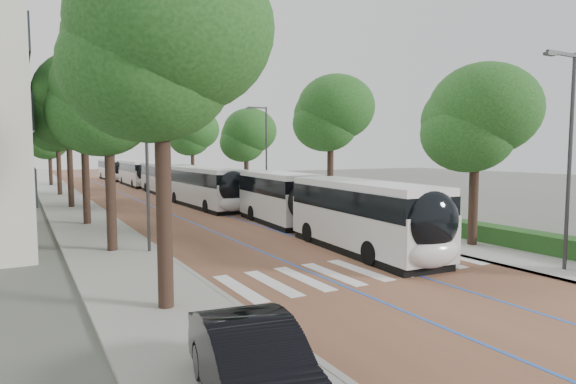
{
  "coord_description": "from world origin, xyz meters",
  "views": [
    {
      "loc": [
        -11.03,
        -13.45,
        4.61
      ],
      "look_at": [
        1.3,
        8.55,
        2.4
      ],
      "focal_mm": 30.0,
      "sensor_mm": 36.0,
      "label": 1
    }
  ],
  "objects": [
    {
      "name": "lane_line_right",
      "position": [
        1.6,
        40.0,
        0.02
      ],
      "size": [
        0.12,
        126.0,
        0.01
      ],
      "primitive_type": "cube",
      "color": "blue",
      "rests_on": "road"
    },
    {
      "name": "lane_line_left",
      "position": [
        -1.6,
        40.0,
        0.02
      ],
      "size": [
        0.12,
        126.0,
        0.01
      ],
      "primitive_type": "cube",
      "color": "blue",
      "rests_on": "road"
    },
    {
      "name": "ground",
      "position": [
        0.0,
        0.0,
        0.0
      ],
      "size": [
        160.0,
        160.0,
        0.0
      ],
      "primitive_type": "plane",
      "color": "#51544C",
      "rests_on": "ground"
    },
    {
      "name": "road",
      "position": [
        0.0,
        40.0,
        0.01
      ],
      "size": [
        11.0,
        140.0,
        0.02
      ],
      "primitive_type": "cube",
      "color": "brown",
      "rests_on": "ground"
    },
    {
      "name": "kerb_left",
      "position": [
        -5.6,
        40.0,
        0.06
      ],
      "size": [
        0.2,
        140.0,
        0.14
      ],
      "primitive_type": "cube",
      "color": "gray",
      "rests_on": "ground"
    },
    {
      "name": "lead_bus",
      "position": [
        2.7,
        7.44,
        1.63
      ],
      "size": [
        3.93,
        18.53,
        3.2
      ],
      "rotation": [
        0.0,
        0.0,
        -0.08
      ],
      "color": "black",
      "rests_on": "ground"
    },
    {
      "name": "streetlight_far",
      "position": [
        6.62,
        22.0,
        4.82
      ],
      "size": [
        1.82,
        0.2,
        8.0
      ],
      "color": "#313134",
      "rests_on": "sidewalk_right"
    },
    {
      "name": "trees_right",
      "position": [
        7.7,
        24.48,
        6.31
      ],
      "size": [
        5.94,
        47.52,
        9.15
      ],
      "color": "black",
      "rests_on": "ground"
    },
    {
      "name": "lamp_post_left",
      "position": [
        -6.1,
        8.0,
        4.12
      ],
      "size": [
        0.14,
        0.14,
        8.0
      ],
      "primitive_type": "cylinder",
      "color": "#313134",
      "rests_on": "sidewalk_left"
    },
    {
      "name": "bus_queued_3",
      "position": [
        1.67,
        63.5,
        1.62
      ],
      "size": [
        2.83,
        12.46,
        3.2
      ],
      "rotation": [
        0.0,
        0.0,
        0.02
      ],
      "color": "silver",
      "rests_on": "ground"
    },
    {
      "name": "trees_left",
      "position": [
        -7.5,
        26.34,
        6.92
      ],
      "size": [
        6.18,
        60.83,
        9.93
      ],
      "color": "black",
      "rests_on": "ground"
    },
    {
      "name": "sidewalk_right",
      "position": [
        7.5,
        40.0,
        0.06
      ],
      "size": [
        4.0,
        140.0,
        0.12
      ],
      "primitive_type": "cube",
      "color": "gray",
      "rests_on": "ground"
    },
    {
      "name": "hedge",
      "position": [
        9.1,
        0.0,
        0.52
      ],
      "size": [
        1.2,
        14.0,
        0.8
      ],
      "primitive_type": "cube",
      "color": "#1D4518",
      "rests_on": "sidewalk_right"
    },
    {
      "name": "parked_car",
      "position": [
        -7.61,
        -6.14,
        0.87
      ],
      "size": [
        2.27,
        4.76,
        1.51
      ],
      "primitive_type": "imported",
      "rotation": [
        0.0,
        0.0,
        -0.15
      ],
      "color": "black",
      "rests_on": "sidewalk_left"
    },
    {
      "name": "kerb_right",
      "position": [
        5.6,
        40.0,
        0.06
      ],
      "size": [
        0.2,
        140.0,
        0.14
      ],
      "primitive_type": "cube",
      "color": "gray",
      "rests_on": "ground"
    },
    {
      "name": "bus_queued_0",
      "position": [
        1.94,
        23.21,
        1.62
      ],
      "size": [
        2.82,
        12.46,
        3.2
      ],
      "rotation": [
        0.0,
        0.0,
        0.02
      ],
      "color": "silver",
      "rests_on": "ground"
    },
    {
      "name": "zebra_crossing",
      "position": [
        0.2,
        1.0,
        0.03
      ],
      "size": [
        10.55,
        3.6,
        0.01
      ],
      "color": "silver",
      "rests_on": "ground"
    },
    {
      "name": "bus_queued_1",
      "position": [
        2.27,
        36.34,
        1.62
      ],
      "size": [
        2.79,
        12.45,
        3.2
      ],
      "rotation": [
        0.0,
        0.0,
        -0.02
      ],
      "color": "silver",
      "rests_on": "ground"
    },
    {
      "name": "bus_queued_2",
      "position": [
        2.16,
        49.6,
        1.62
      ],
      "size": [
        2.71,
        12.43,
        3.2
      ],
      "rotation": [
        0.0,
        0.0,
        -0.01
      ],
      "color": "silver",
      "rests_on": "ground"
    },
    {
      "name": "sidewalk_left",
      "position": [
        -7.5,
        40.0,
        0.06
      ],
      "size": [
        4.0,
        140.0,
        0.12
      ],
      "primitive_type": "cube",
      "color": "gray",
      "rests_on": "ground"
    },
    {
      "name": "streetlight_near",
      "position": [
        6.62,
        -3.0,
        4.82
      ],
      "size": [
        1.82,
        0.2,
        8.0
      ],
      "color": "#313134",
      "rests_on": "sidewalk_right"
    }
  ]
}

